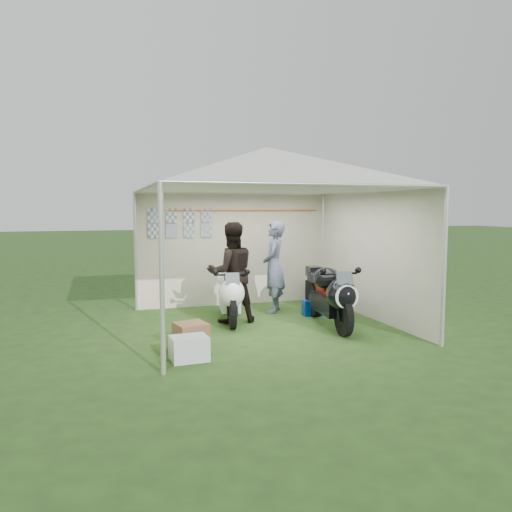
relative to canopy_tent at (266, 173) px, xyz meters
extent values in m
plane|color=#28431B|center=(0.00, -0.03, -2.58)|extent=(80.00, 80.00, 0.00)
cylinder|color=silver|center=(-2.00, -2.03, -1.43)|extent=(0.06, 0.06, 2.30)
cylinder|color=silver|center=(2.00, -2.03, -1.43)|extent=(0.06, 0.06, 2.30)
cylinder|color=silver|center=(-2.00, 1.97, -1.43)|extent=(0.06, 0.06, 2.30)
cylinder|color=silver|center=(2.00, 1.97, -1.43)|extent=(0.06, 0.06, 2.30)
cube|color=beige|center=(0.00, 1.97, -1.43)|extent=(4.00, 0.02, 2.30)
cube|color=beige|center=(-2.00, -0.03, -1.43)|extent=(0.02, 4.00, 2.30)
cube|color=beige|center=(2.00, -0.03, -1.43)|extent=(0.02, 4.00, 2.30)
pyramid|color=white|center=(0.00, -0.03, 0.07)|extent=(5.66, 5.66, 0.70)
cube|color=#99A5B7|center=(-1.65, 1.95, -0.73)|extent=(0.22, 0.02, 0.28)
cube|color=#99A5B7|center=(-1.30, 1.95, -0.73)|extent=(0.22, 0.02, 0.28)
cube|color=#99A5B7|center=(-0.95, 1.95, -0.73)|extent=(0.22, 0.01, 0.28)
cube|color=#99A5B7|center=(-0.60, 1.95, -0.73)|extent=(0.22, 0.01, 0.28)
cube|color=#99A5B7|center=(-1.65, 1.95, -1.03)|extent=(0.22, 0.02, 0.28)
cube|color=#99A5B7|center=(-1.30, 1.95, -1.03)|extent=(0.22, 0.01, 0.28)
cube|color=#99A5B7|center=(-0.95, 1.95, -1.03)|extent=(0.22, 0.02, 0.28)
cube|color=#99A5B7|center=(-0.60, 1.95, -1.03)|extent=(0.22, 0.01, 0.28)
cylinder|color=#D8590C|center=(0.20, 1.94, -0.63)|extent=(3.20, 0.02, 0.02)
cylinder|color=black|center=(-0.61, -0.09, -2.29)|extent=(0.19, 0.58, 0.57)
cylinder|color=black|center=(-0.38, 1.22, -2.29)|extent=(0.24, 0.59, 0.57)
cube|color=white|center=(-0.51, 0.52, -2.21)|extent=(0.47, 0.95, 0.29)
ellipsoid|color=white|center=(-0.60, 0.00, -1.98)|extent=(0.52, 0.64, 0.48)
ellipsoid|color=white|center=(-0.49, 0.61, -1.83)|extent=(0.51, 0.65, 0.34)
cube|color=black|center=(-0.43, 0.99, -1.89)|extent=(0.34, 0.61, 0.13)
cube|color=white|center=(-0.37, 1.30, -1.81)|extent=(0.26, 0.32, 0.17)
cube|color=black|center=(-0.44, 0.89, -2.05)|extent=(0.18, 0.53, 0.10)
cube|color=#3F474C|center=(-0.62, -0.11, -1.74)|extent=(0.25, 0.17, 0.20)
cylinder|color=black|center=(0.92, -1.08, -2.26)|extent=(0.17, 0.63, 0.62)
cylinder|color=black|center=(1.08, 0.36, -2.26)|extent=(0.23, 0.64, 0.62)
cube|color=black|center=(0.99, -0.41, -2.18)|extent=(0.46, 1.02, 0.31)
ellipsoid|color=black|center=(0.93, -0.98, -1.93)|extent=(0.53, 0.67, 0.52)
ellipsoid|color=black|center=(1.01, -0.31, -1.77)|extent=(0.53, 0.69, 0.36)
cube|color=black|center=(1.05, 0.11, -1.83)|extent=(0.34, 0.65, 0.15)
cube|color=black|center=(1.09, 0.45, -1.75)|extent=(0.26, 0.34, 0.19)
cube|color=#981F05|center=(1.04, 0.00, -2.01)|extent=(0.17, 0.58, 0.10)
cube|color=#3F474C|center=(0.91, -1.10, -1.66)|extent=(0.26, 0.18, 0.22)
cylinder|color=white|center=(0.90, -1.20, -1.93)|extent=(0.37, 0.06, 0.37)
cube|color=blue|center=(1.10, 0.47, -2.43)|extent=(0.40, 0.28, 0.28)
imported|color=black|center=(-0.50, 0.41, -1.70)|extent=(0.86, 0.68, 1.76)
imported|color=slate|center=(0.51, 1.01, -1.70)|extent=(0.66, 0.76, 1.75)
cube|color=black|center=(1.70, 1.42, -2.32)|extent=(0.59, 0.51, 0.50)
cube|color=silver|center=(-1.60, -1.57, -2.42)|extent=(0.50, 0.40, 0.32)
cube|color=brown|center=(-1.48, -1.06, -2.39)|extent=(0.50, 0.50, 0.38)
camera|label=1|loc=(-2.73, -7.93, -0.59)|focal=35.00mm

